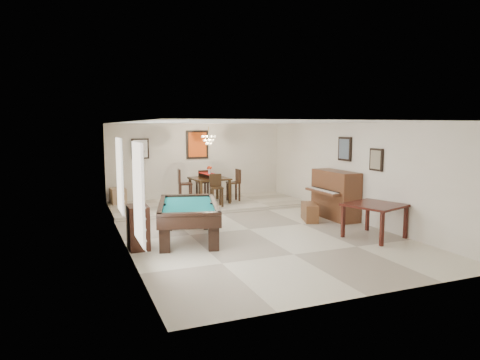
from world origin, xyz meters
TOP-DOWN VIEW (x-y plane):
  - ground_plane at (0.00, 0.00)m, footprint 6.00×9.00m
  - wall_back at (0.00, 4.50)m, footprint 6.00×0.04m
  - wall_front at (0.00, -4.50)m, footprint 6.00×0.04m
  - wall_left at (-3.00, 0.00)m, footprint 0.04×9.00m
  - wall_right at (3.00, 0.00)m, footprint 0.04×9.00m
  - ceiling at (0.00, 0.00)m, footprint 6.00×9.00m
  - dining_step at (0.00, 3.25)m, footprint 6.00×2.50m
  - window_left_front at (-2.97, -2.20)m, footprint 0.06×1.00m
  - window_left_rear at (-2.97, 0.60)m, footprint 0.06×1.00m
  - pool_table at (-1.62, -0.35)m, footprint 1.80×2.59m
  - square_table at (2.31, -1.79)m, footprint 1.43×1.43m
  - upright_piano at (2.54, 0.30)m, footprint 0.88×1.57m
  - piano_bench at (1.88, 0.28)m, footprint 0.59×0.90m
  - apothecary_chest at (-2.78, -0.69)m, footprint 0.40×0.60m
  - dining_table at (0.05, 3.30)m, footprint 1.19×1.19m
  - flower_vase at (0.05, 3.30)m, footprint 0.18×0.18m
  - dining_chair_south at (0.04, 2.58)m, footprint 0.40×0.40m
  - dining_chair_north at (0.03, 4.02)m, footprint 0.37×0.37m
  - dining_chair_west at (-0.74, 3.31)m, footprint 0.45×0.45m
  - dining_chair_east at (0.85, 3.29)m, footprint 0.38×0.38m
  - corner_bench at (-2.67, 4.16)m, footprint 0.48×0.58m
  - chandelier at (0.00, 3.20)m, footprint 0.44×0.44m
  - back_painting at (0.00, 4.46)m, footprint 0.75×0.06m
  - back_mirror at (-1.90, 4.46)m, footprint 0.55×0.06m
  - right_picture_upper at (2.96, 0.30)m, footprint 0.06×0.55m
  - right_picture_lower at (2.96, -1.00)m, footprint 0.06×0.45m

SIDE VIEW (x-z plane):
  - ground_plane at x=0.00m, z-range -0.02..0.00m
  - dining_step at x=0.00m, z-range 0.00..0.12m
  - piano_bench at x=1.88m, z-range 0.00..0.47m
  - corner_bench at x=-2.67m, z-range 0.12..0.60m
  - square_table at x=2.31m, z-range 0.00..0.78m
  - pool_table at x=-1.62m, z-range 0.00..0.78m
  - apothecary_chest at x=-2.78m, z-range 0.00..0.91m
  - dining_table at x=0.05m, z-range 0.12..1.02m
  - dining_chair_south at x=0.04m, z-range 0.12..1.09m
  - dining_chair_north at x=0.03m, z-range 0.12..1.09m
  - dining_chair_east at x=0.85m, z-range 0.12..1.14m
  - upright_piano at x=2.54m, z-range 0.00..1.31m
  - dining_chair_west at x=-0.74m, z-range 0.12..1.21m
  - flower_vase at x=0.05m, z-range 1.02..1.29m
  - wall_back at x=0.00m, z-range 0.00..2.60m
  - wall_front at x=0.00m, z-range 0.00..2.60m
  - wall_left at x=-3.00m, z-range 0.00..2.60m
  - wall_right at x=3.00m, z-range 0.00..2.60m
  - window_left_front at x=-2.97m, z-range 0.55..2.25m
  - window_left_rear at x=-2.97m, z-range 0.55..2.25m
  - right_picture_lower at x=2.96m, z-range 1.42..1.98m
  - back_mirror at x=-1.90m, z-range 1.48..2.12m
  - back_painting at x=0.00m, z-range 1.42..2.38m
  - right_picture_upper at x=2.96m, z-range 1.57..2.23m
  - chandelier at x=0.00m, z-range 1.90..2.50m
  - ceiling at x=0.00m, z-range 2.58..2.62m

